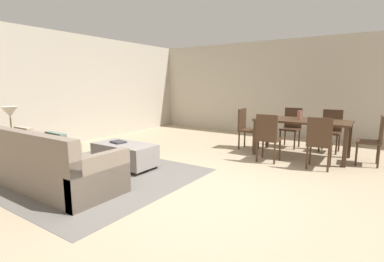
{
  "coord_description": "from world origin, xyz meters",
  "views": [
    {
      "loc": [
        1.97,
        -3.23,
        1.48
      ],
      "look_at": [
        -0.83,
        0.96,
        0.64
      ],
      "focal_mm": 26.63,
      "sensor_mm": 36.0,
      "label": 1
    }
  ],
  "objects_px": {
    "side_table": "(13,144)",
    "couch": "(52,167)",
    "dining_chair_near_left": "(268,135)",
    "dining_chair_far_right": "(331,128)",
    "book_on_ottoman": "(118,142)",
    "dining_chair_near_right": "(319,140)",
    "dining_chair_head_west": "(246,126)",
    "dining_chair_far_left": "(292,125)",
    "dining_chair_head_east": "(374,137)",
    "vase_centerpiece": "(300,115)",
    "ottoman_table": "(125,154)",
    "dining_table": "(302,124)",
    "table_lamp": "(10,113)"
  },
  "relations": [
    {
      "from": "ottoman_table",
      "to": "dining_chair_near_left",
      "type": "height_order",
      "value": "dining_chair_near_left"
    },
    {
      "from": "side_table",
      "to": "dining_chair_near_right",
      "type": "relative_size",
      "value": 0.63
    },
    {
      "from": "ottoman_table",
      "to": "dining_chair_head_east",
      "type": "bearing_deg",
      "value": 35.37
    },
    {
      "from": "dining_chair_head_west",
      "to": "dining_chair_near_right",
      "type": "bearing_deg",
      "value": -25.64
    },
    {
      "from": "dining_table",
      "to": "vase_centerpiece",
      "type": "relative_size",
      "value": 9.97
    },
    {
      "from": "ottoman_table",
      "to": "dining_chair_near_right",
      "type": "bearing_deg",
      "value": 31.68
    },
    {
      "from": "dining_chair_far_left",
      "to": "side_table",
      "type": "bearing_deg",
      "value": -127.72
    },
    {
      "from": "dining_chair_near_left",
      "to": "dining_chair_far_right",
      "type": "height_order",
      "value": "same"
    },
    {
      "from": "dining_chair_near_left",
      "to": "couch",
      "type": "bearing_deg",
      "value": -125.02
    },
    {
      "from": "dining_chair_near_left",
      "to": "dining_chair_far_right",
      "type": "relative_size",
      "value": 1.0
    },
    {
      "from": "dining_table",
      "to": "dining_chair_near_right",
      "type": "distance_m",
      "value": 0.94
    },
    {
      "from": "ottoman_table",
      "to": "dining_chair_near_left",
      "type": "distance_m",
      "value": 2.67
    },
    {
      "from": "ottoman_table",
      "to": "dining_chair_head_east",
      "type": "height_order",
      "value": "dining_chair_head_east"
    },
    {
      "from": "dining_chair_far_right",
      "to": "ottoman_table",
      "type": "bearing_deg",
      "value": -130.12
    },
    {
      "from": "couch",
      "to": "dining_chair_near_right",
      "type": "xyz_separation_m",
      "value": [
        3.03,
        3.06,
        0.22
      ]
    },
    {
      "from": "couch",
      "to": "side_table",
      "type": "xyz_separation_m",
      "value": [
        -1.36,
        0.12,
        0.16
      ]
    },
    {
      "from": "couch",
      "to": "dining_table",
      "type": "height_order",
      "value": "couch"
    },
    {
      "from": "dining_table",
      "to": "dining_chair_near_left",
      "type": "xyz_separation_m",
      "value": [
        -0.43,
        -0.82,
        -0.15
      ]
    },
    {
      "from": "side_table",
      "to": "vase_centerpiece",
      "type": "bearing_deg",
      "value": 44.31
    },
    {
      "from": "ottoman_table",
      "to": "dining_chair_far_right",
      "type": "relative_size",
      "value": 1.24
    },
    {
      "from": "dining_table",
      "to": "side_table",
      "type": "bearing_deg",
      "value": -136.41
    },
    {
      "from": "dining_table",
      "to": "vase_centerpiece",
      "type": "distance_m",
      "value": 0.19
    },
    {
      "from": "dining_chair_near_left",
      "to": "dining_chair_head_west",
      "type": "bearing_deg",
      "value": 133.59
    },
    {
      "from": "side_table",
      "to": "table_lamp",
      "type": "relative_size",
      "value": 1.1
    },
    {
      "from": "dining_table",
      "to": "dining_chair_head_west",
      "type": "xyz_separation_m",
      "value": [
        -1.24,
        0.03,
        -0.15
      ]
    },
    {
      "from": "side_table",
      "to": "dining_chair_head_west",
      "type": "height_order",
      "value": "dining_chair_head_west"
    },
    {
      "from": "dining_table",
      "to": "ottoman_table",
      "type": "bearing_deg",
      "value": -133.18
    },
    {
      "from": "dining_chair_near_right",
      "to": "dining_chair_head_east",
      "type": "bearing_deg",
      "value": 46.51
    },
    {
      "from": "dining_chair_far_right",
      "to": "book_on_ottoman",
      "type": "xyz_separation_m",
      "value": [
        -3.0,
        -3.39,
        -0.07
      ]
    },
    {
      "from": "ottoman_table",
      "to": "vase_centerpiece",
      "type": "height_order",
      "value": "vase_centerpiece"
    },
    {
      "from": "ottoman_table",
      "to": "dining_chair_near_right",
      "type": "relative_size",
      "value": 1.24
    },
    {
      "from": "table_lamp",
      "to": "side_table",
      "type": "bearing_deg",
      "value": 165.96
    },
    {
      "from": "side_table",
      "to": "couch",
      "type": "bearing_deg",
      "value": -5.04
    },
    {
      "from": "ottoman_table",
      "to": "dining_chair_far_right",
      "type": "xyz_separation_m",
      "value": [
        2.85,
        3.39,
        0.27
      ]
    },
    {
      "from": "table_lamp",
      "to": "dining_chair_far_right",
      "type": "xyz_separation_m",
      "value": [
        4.36,
        4.54,
        -0.47
      ]
    },
    {
      "from": "book_on_ottoman",
      "to": "couch",
      "type": "bearing_deg",
      "value": -89.6
    },
    {
      "from": "dining_chair_near_left",
      "to": "dining_chair_head_west",
      "type": "xyz_separation_m",
      "value": [
        -0.81,
        0.85,
        0.0
      ]
    },
    {
      "from": "dining_chair_near_right",
      "to": "dining_chair_head_west",
      "type": "relative_size",
      "value": 1.0
    },
    {
      "from": "dining_chair_near_left",
      "to": "dining_chair_head_west",
      "type": "distance_m",
      "value": 1.17
    },
    {
      "from": "table_lamp",
      "to": "vase_centerpiece",
      "type": "xyz_separation_m",
      "value": [
        3.85,
        3.76,
        -0.14
      ]
    },
    {
      "from": "book_on_ottoman",
      "to": "dining_chair_far_left",
      "type": "bearing_deg",
      "value": 57.58
    },
    {
      "from": "dining_chair_head_west",
      "to": "vase_centerpiece",
      "type": "xyz_separation_m",
      "value": [
        1.17,
        0.0,
        0.33
      ]
    },
    {
      "from": "couch",
      "to": "dining_chair_near_left",
      "type": "xyz_separation_m",
      "value": [
        2.13,
        3.04,
        0.22
      ]
    },
    {
      "from": "side_table",
      "to": "dining_chair_near_right",
      "type": "distance_m",
      "value": 5.29
    },
    {
      "from": "dining_chair_head_east",
      "to": "vase_centerpiece",
      "type": "bearing_deg",
      "value": -179.91
    },
    {
      "from": "dining_chair_head_east",
      "to": "dining_chair_head_west",
      "type": "xyz_separation_m",
      "value": [
        -2.49,
        -0.0,
        0.0
      ]
    },
    {
      "from": "couch",
      "to": "dining_chair_head_east",
      "type": "relative_size",
      "value": 2.32
    },
    {
      "from": "dining_chair_head_west",
      "to": "vase_centerpiece",
      "type": "relative_size",
      "value": 5.1
    },
    {
      "from": "couch",
      "to": "book_on_ottoman",
      "type": "relative_size",
      "value": 8.22
    },
    {
      "from": "couch",
      "to": "dining_chair_near_left",
      "type": "bearing_deg",
      "value": 54.98
    }
  ]
}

